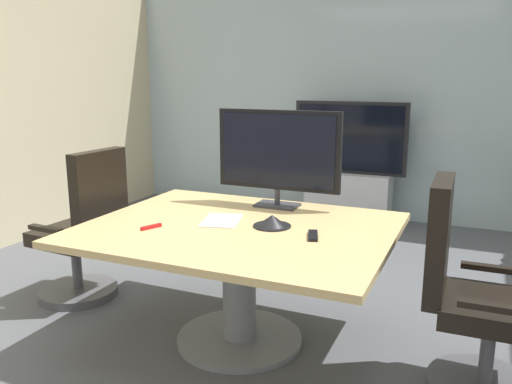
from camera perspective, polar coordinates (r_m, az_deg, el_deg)
The scene contains 11 objects.
ground_plane at distance 3.44m, azimuth 0.31°, elevation -14.77°, with size 7.08×7.08×0.00m, color #515459.
wall_back_glass_partition at distance 5.97m, azimuth 12.15°, elevation 10.69°, with size 5.77×0.10×2.81m, color #9EB2B7.
conference_table at distance 3.10m, azimuth -1.86°, elevation -6.80°, with size 1.75×1.40×0.73m.
office_chair_left at distance 3.91m, azimuth -18.18°, elevation -4.75°, with size 0.61×0.59×1.09m.
office_chair_right at distance 2.88m, azimuth 22.31°, elevation -11.46°, with size 0.60×0.57×1.09m.
tv_monitor at distance 3.43m, azimuth 2.43°, elevation 4.29°, with size 0.84×0.18×0.64m.
wall_display_unit at distance 5.76m, azimuth 10.04°, elevation 1.02°, with size 1.20×0.36×1.31m.
conference_phone at distance 3.02m, azimuth 1.76°, elevation -3.22°, with size 0.22×0.22×0.07m.
remote_control at distance 2.85m, azimuth 6.22°, elevation -4.73°, with size 0.05×0.17×0.02m, color black.
whiteboard_marker at distance 3.05m, azimuth -11.33°, elevation -3.73°, with size 0.13×0.02×0.02m, color red.
paper_notepad at distance 3.15m, azimuth -3.79°, elevation -3.11°, with size 0.21×0.30×0.01m, color white.
Camera 1 is at (1.21, -2.81, 1.59)m, focal length 36.76 mm.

